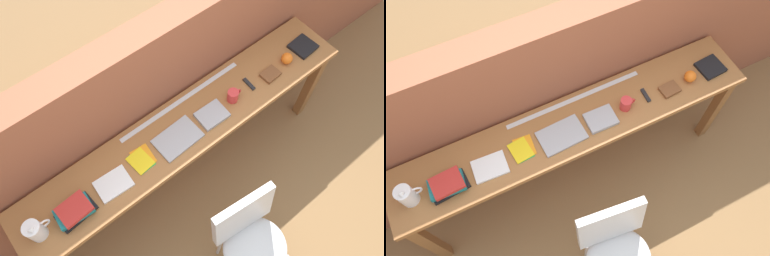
{
  "view_description": "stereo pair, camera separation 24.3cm",
  "coord_description": "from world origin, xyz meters",
  "views": [
    {
      "loc": [
        -0.71,
        -0.63,
        3.05
      ],
      "look_at": [
        0.0,
        0.25,
        0.9
      ],
      "focal_mm": 35.0,
      "sensor_mm": 36.0,
      "label": 1
    },
    {
      "loc": [
        -0.51,
        -0.76,
        3.05
      ],
      "look_at": [
        0.0,
        0.25,
        0.9
      ],
      "focal_mm": 35.0,
      "sensor_mm": 36.0,
      "label": 2
    }
  ],
  "objects": [
    {
      "name": "leather_journal_brown",
      "position": [
        0.7,
        0.24,
        0.89
      ],
      "size": [
        0.13,
        0.11,
        0.02
      ],
      "primitive_type": "cube",
      "rotation": [
        0.0,
        0.0,
        0.05
      ],
      "color": "brown",
      "rests_on": "sideboard"
    },
    {
      "name": "brick_wall_back",
      "position": [
        0.0,
        0.64,
        0.75
      ],
      "size": [
        6.0,
        0.2,
        1.51
      ],
      "primitive_type": "cube",
      "color": "#935138",
      "rests_on": "ground"
    },
    {
      "name": "magazine_cycling",
      "position": [
        -0.61,
        0.25,
        0.89
      ],
      "size": [
        0.22,
        0.17,
        0.02
      ],
      "primitive_type": "cube",
      "rotation": [
        0.0,
        0.0,
        -0.06
      ],
      "color": "white",
      "rests_on": "sideboard"
    },
    {
      "name": "ruler_metal_back_edge",
      "position": [
        0.08,
        0.47,
        0.88
      ],
      "size": [
        0.99,
        0.03,
        0.0
      ],
      "primitive_type": "cube",
      "color": "silver",
      "rests_on": "sideboard"
    },
    {
      "name": "book_repair_rightmost",
      "position": [
        1.07,
        0.27,
        0.89
      ],
      "size": [
        0.18,
        0.18,
        0.02
      ],
      "primitive_type": "cube",
      "rotation": [
        0.0,
        0.0,
        0.06
      ],
      "color": "black",
      "rests_on": "sideboard"
    },
    {
      "name": "ground_plane",
      "position": [
        0.0,
        0.0,
        0.0
      ],
      "size": [
        40.0,
        40.0,
        0.0
      ],
      "primitive_type": "plane",
      "color": "olive"
    },
    {
      "name": "mug",
      "position": [
        0.36,
        0.26,
        0.92
      ],
      "size": [
        0.11,
        0.08,
        0.09
      ],
      "color": "red",
      "rests_on": "sideboard"
    },
    {
      "name": "book_stack_leftmost",
      "position": [
        -0.87,
        0.24,
        0.92
      ],
      "size": [
        0.24,
        0.16,
        0.08
      ],
      "color": "black",
      "rests_on": "sideboard"
    },
    {
      "name": "multitool_folded",
      "position": [
        0.53,
        0.28,
        0.89
      ],
      "size": [
        0.03,
        0.11,
        0.02
      ],
      "primitive_type": "cube",
      "rotation": [
        0.0,
        0.0,
        -0.04
      ],
      "color": "black",
      "rests_on": "sideboard"
    },
    {
      "name": "pamphlet_pile_colourful",
      "position": [
        -0.38,
        0.28,
        0.88
      ],
      "size": [
        0.16,
        0.17,
        0.01
      ],
      "color": "green",
      "rests_on": "sideboard"
    },
    {
      "name": "book_open_centre",
      "position": [
        -0.12,
        0.25,
        0.89
      ],
      "size": [
        0.31,
        0.21,
        0.02
      ],
      "primitive_type": "cube",
      "rotation": [
        0.0,
        0.0,
        0.04
      ],
      "color": "#9E9EA3",
      "rests_on": "sideboard"
    },
    {
      "name": "pitcher_white",
      "position": [
        -1.1,
        0.27,
        0.96
      ],
      "size": [
        0.14,
        0.1,
        0.18
      ],
      "color": "white",
      "rests_on": "sideboard"
    },
    {
      "name": "chair_white_moulded",
      "position": [
        -0.09,
        -0.47,
        0.53
      ],
      "size": [
        0.49,
        0.5,
        0.89
      ],
      "color": "silver",
      "rests_on": "ground"
    },
    {
      "name": "sideboard",
      "position": [
        0.0,
        0.3,
        0.74
      ],
      "size": [
        2.5,
        0.44,
        0.88
      ],
      "color": "#996033",
      "rests_on": "ground"
    },
    {
      "name": "book_grey_hardcover",
      "position": [
        0.17,
        0.25,
        0.89
      ],
      "size": [
        0.2,
        0.16,
        0.03
      ],
      "primitive_type": "cube",
      "rotation": [
        0.0,
        0.0,
        -0.03
      ],
      "color": "#9E9EA3",
      "rests_on": "sideboard"
    },
    {
      "name": "sports_ball_small",
      "position": [
        0.87,
        0.25,
        0.92
      ],
      "size": [
        0.08,
        0.08,
        0.08
      ],
      "primitive_type": "sphere",
      "color": "orange",
      "rests_on": "sideboard"
    }
  ]
}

